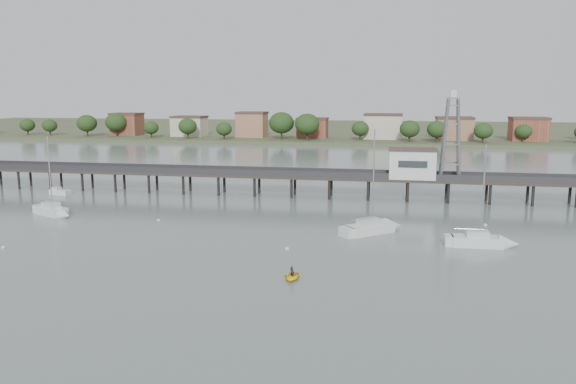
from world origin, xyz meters
name	(u,v)px	position (x,y,z in m)	size (l,w,h in m)	color
ground_plane	(131,322)	(0.00, 0.00, 0.00)	(500.00, 500.00, 0.00)	slate
pier	(275,176)	(0.00, 60.00, 3.79)	(150.00, 5.00, 5.50)	#2D2823
pier_building	(412,163)	(25.00, 60.00, 6.67)	(8.40, 5.40, 5.30)	silver
lattice_tower	(451,139)	(31.50, 60.00, 11.10)	(3.20, 3.20, 15.50)	slate
sailboat_c	(378,227)	(19.79, 35.17, 0.63)	(8.75, 8.06, 15.16)	silver
sailboat_d	(488,242)	(33.44, 29.93, 0.64)	(8.30, 2.63, 13.61)	silver
sailboat_b	(56,212)	(-30.31, 36.50, 0.64)	(8.12, 5.54, 13.10)	silver
white_tender	(60,192)	(-40.49, 53.76, 0.48)	(4.24, 2.40, 1.55)	silver
yellow_dinghy	(292,279)	(11.44, 13.25, 0.00)	(2.16, 0.63, 3.02)	yellow
dinghy_occupant	(292,279)	(11.44, 13.25, 0.00)	(0.42, 1.15, 0.27)	black
mooring_buoys	(235,237)	(1.06, 28.56, 0.08)	(85.62, 23.97, 0.39)	beige
far_shore	(349,130)	(0.36, 239.58, 0.95)	(500.00, 170.00, 10.40)	#475133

